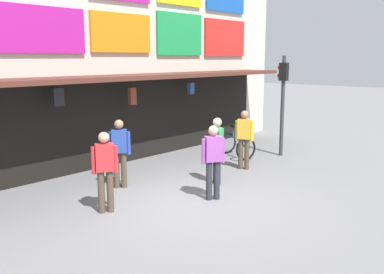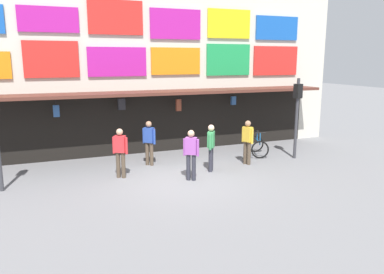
# 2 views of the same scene
# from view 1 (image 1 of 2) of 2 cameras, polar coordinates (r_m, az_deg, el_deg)

# --- Properties ---
(ground_plane) EXTENTS (80.00, 80.00, 0.00)m
(ground_plane) POSITION_cam_1_polar(r_m,az_deg,el_deg) (9.79, 0.63, -8.29)
(ground_plane) COLOR slate
(shopfront) EXTENTS (18.00, 2.60, 8.00)m
(shopfront) POSITION_cam_1_polar(r_m,az_deg,el_deg) (12.77, -15.47, 13.76)
(shopfront) COLOR beige
(shopfront) RESTS_ON ground
(traffic_light_far) EXTENTS (0.32, 0.35, 3.20)m
(traffic_light_far) POSITION_cam_1_polar(r_m,az_deg,el_deg) (14.10, 11.87, 6.14)
(traffic_light_far) COLOR #38383D
(traffic_light_far) RESTS_ON ground
(bicycle_parked) EXTENTS (1.08, 1.34, 1.05)m
(bicycle_parked) POSITION_cam_1_polar(r_m,az_deg,el_deg) (13.90, 5.82, -1.02)
(bicycle_parked) COLOR black
(bicycle_parked) RESTS_ON ground
(pedestrian_in_yellow) EXTENTS (0.34, 0.50, 1.68)m
(pedestrian_in_yellow) POSITION_cam_1_polar(r_m,az_deg,el_deg) (12.30, 6.88, 0.08)
(pedestrian_in_yellow) COLOR brown
(pedestrian_in_yellow) RESTS_ON ground
(pedestrian_in_white) EXTENTS (0.46, 0.38, 1.68)m
(pedestrian_in_white) POSITION_cam_1_polar(r_m,az_deg,el_deg) (9.59, 2.80, -2.81)
(pedestrian_in_white) COLOR #2D2D38
(pedestrian_in_white) RESTS_ON ground
(pedestrian_in_purple) EXTENTS (0.46, 0.38, 1.68)m
(pedestrian_in_purple) POSITION_cam_1_polar(r_m,az_deg,el_deg) (8.95, -11.40, -3.97)
(pedestrian_in_purple) COLOR brown
(pedestrian_in_purple) RESTS_ON ground
(pedestrian_in_blue) EXTENTS (0.47, 0.47, 1.68)m
(pedestrian_in_blue) POSITION_cam_1_polar(r_m,az_deg,el_deg) (10.61, -9.51, -1.45)
(pedestrian_in_blue) COLOR brown
(pedestrian_in_blue) RESTS_ON ground
(pedestrian_in_green) EXTENTS (0.38, 0.46, 1.68)m
(pedestrian_in_green) POSITION_cam_1_polar(r_m,az_deg,el_deg) (10.80, 3.32, -1.30)
(pedestrian_in_green) COLOR #2D2D38
(pedestrian_in_green) RESTS_ON ground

